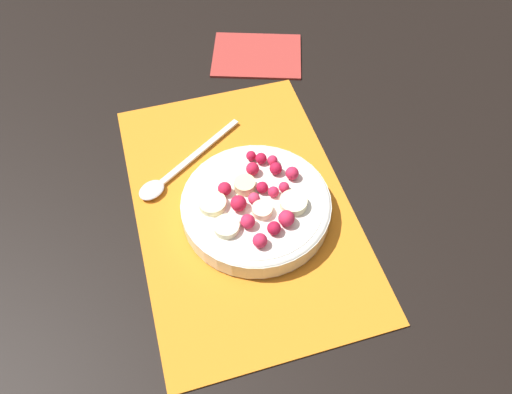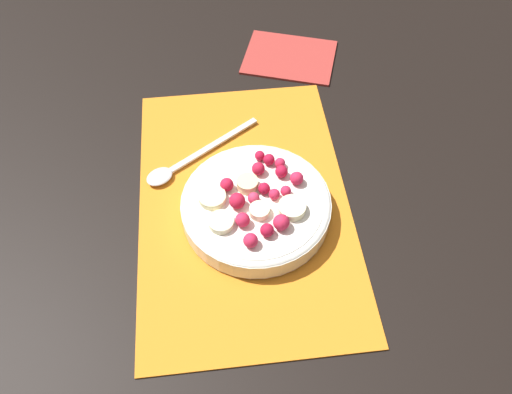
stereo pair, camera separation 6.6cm
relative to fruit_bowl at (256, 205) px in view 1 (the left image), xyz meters
name	(u,v)px [view 1 (the left image)]	position (x,y,z in m)	size (l,w,h in m)	color
ground_plane	(242,205)	(-0.02, -0.01, -0.03)	(3.00, 3.00, 0.00)	black
placemat	(242,204)	(-0.02, -0.01, -0.02)	(0.46, 0.29, 0.01)	orange
fruit_bowl	(256,205)	(0.00, 0.00, 0.00)	(0.20, 0.20, 0.05)	silver
spoon	(171,175)	(-0.10, -0.10, -0.02)	(0.13, 0.18, 0.01)	silver
napkin	(257,54)	(-0.33, 0.10, -0.02)	(0.17, 0.19, 0.01)	#A3332D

